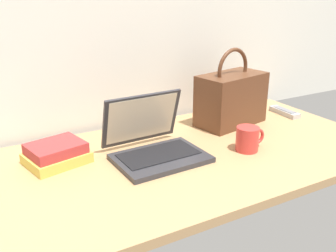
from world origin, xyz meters
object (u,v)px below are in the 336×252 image
at_px(handbag, 231,98).
at_px(book_stack, 56,154).
at_px(remote_control_near, 284,112).
at_px(coffee_mug, 248,138).
at_px(laptop, 154,144).

distance_m(handbag, book_stack, 0.77).
bearing_deg(book_stack, remote_control_near, 0.09).
bearing_deg(coffee_mug, handbag, 64.92).
relative_size(laptop, book_stack, 1.41).
bearing_deg(remote_control_near, handbag, 175.08).
bearing_deg(handbag, laptop, -162.91).
distance_m(coffee_mug, book_stack, 0.68).
bearing_deg(remote_control_near, coffee_mug, -150.93).
distance_m(remote_control_near, handbag, 0.32).
bearing_deg(book_stack, handbag, 2.08).
bearing_deg(handbag, remote_control_near, -4.92).
bearing_deg(laptop, coffee_mug, -21.22).
bearing_deg(coffee_mug, remote_control_near, 29.07).
bearing_deg(coffee_mug, laptop, 158.78).
relative_size(remote_control_near, book_stack, 0.72).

